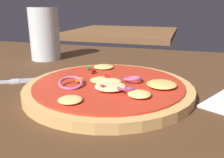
# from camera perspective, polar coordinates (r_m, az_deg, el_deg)

# --- Properties ---
(dining_table) EXTENTS (1.46, 0.95, 0.03)m
(dining_table) POSITION_cam_1_polar(r_m,az_deg,el_deg) (0.45, -7.75, -4.63)
(dining_table) COLOR #4C301C
(dining_table) RESTS_ON ground
(pizza) EXTENTS (0.29, 0.29, 0.03)m
(pizza) POSITION_cam_1_polar(r_m,az_deg,el_deg) (0.43, -0.66, -2.05)
(pizza) COLOR tan
(pizza) RESTS_ON dining_table
(beer_glass) EXTENTS (0.08, 0.08, 0.14)m
(beer_glass) POSITION_cam_1_polar(r_m,az_deg,el_deg) (0.71, -15.61, 9.81)
(beer_glass) COLOR silver
(beer_glass) RESTS_ON dining_table
(background_table) EXTENTS (0.62, 0.62, 0.03)m
(background_table) POSITION_cam_1_polar(r_m,az_deg,el_deg) (1.49, 2.38, 10.82)
(background_table) COLOR brown
(background_table) RESTS_ON ground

